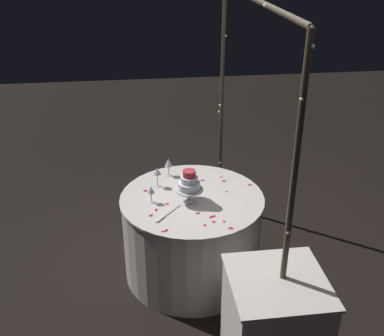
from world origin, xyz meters
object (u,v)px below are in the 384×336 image
wine_glass_1 (157,172)px  wine_glass_2 (168,163)px  decorative_arch (249,108)px  side_table (273,326)px  tiered_cake (189,184)px  main_table (192,235)px  wine_glass_0 (151,191)px  cake_knife (166,214)px

wine_glass_1 → wine_glass_2: bearing=148.9°
decorative_arch → side_table: size_ratio=2.98×
side_table → tiered_cake: 1.20m
side_table → wine_glass_1: 1.51m
main_table → tiered_cake: tiered_cake is taller
main_table → tiered_cake: size_ratio=4.31×
main_table → wine_glass_0: 0.57m
main_table → wine_glass_1: bearing=-129.8°
decorative_arch → side_table: decorative_arch is taller
side_table → wine_glass_2: (-1.45, -0.54, 0.47)m
side_table → wine_glass_1: size_ratio=4.47×
decorative_arch → wine_glass_2: size_ratio=14.15×
wine_glass_0 → cake_knife: size_ratio=0.60×
cake_knife → wine_glass_1: bearing=-175.1°
wine_glass_0 → cake_knife: bearing=27.3°
wine_glass_1 → wine_glass_2: (-0.18, 0.11, -0.01)m
main_table → side_table: (1.06, 0.38, 0.01)m
main_table → wine_glass_1: wine_glass_1 is taller
tiered_cake → wine_glass_1: 0.36m
decorative_arch → cake_knife: bearing=-70.1°
main_table → tiered_cake: bearing=-27.7°
wine_glass_1 → cake_knife: size_ratio=0.70×
side_table → tiered_cake: size_ratio=2.81×
main_table → cake_knife: 0.49m
wine_glass_0 → cake_knife: (0.20, 0.10, -0.10)m
side_table → wine_glass_0: wine_glass_0 is taller
main_table → wine_glass_2: size_ratio=7.30×
main_table → decorative_arch: bearing=89.8°
wine_glass_1 → wine_glass_2: wine_glass_1 is taller
wine_glass_0 → wine_glass_2: (-0.43, 0.17, 0.01)m
side_table → cake_knife: size_ratio=3.13×
wine_glass_0 → wine_glass_1: (-0.25, 0.06, 0.02)m
side_table → tiered_cake: bearing=-157.5°
tiered_cake → cake_knife: 0.30m
wine_glass_0 → wine_glass_1: size_ratio=0.85×
wine_glass_1 → cake_knife: 0.47m
tiered_cake → wine_glass_1: tiered_cake is taller
side_table → wine_glass_2: 1.62m
main_table → wine_glass_1: (-0.22, -0.26, 0.49)m
side_table → cake_knife: bearing=-143.6°
wine_glass_2 → side_table: bearing=20.3°
wine_glass_1 → wine_glass_2: 0.21m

